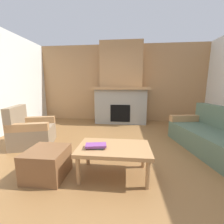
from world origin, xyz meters
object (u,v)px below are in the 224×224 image
couch (214,137)px  coffee_table (114,150)px  ottoman (47,163)px  fireplace (121,89)px  armchair (31,132)px

couch → coffee_table: couch is taller
couch → ottoman: (-2.79, -1.08, -0.09)m
fireplace → armchair: size_ratio=2.86×
couch → fireplace: bearing=131.1°
couch → coffee_table: 2.10m
ottoman → armchair: bearing=132.2°
couch → ottoman: size_ratio=3.69×
fireplace → couch: bearing=-48.9°
fireplace → ottoman: 3.51m
armchair → ottoman: 1.40m
fireplace → ottoman: bearing=-105.4°
armchair → coffee_table: size_ratio=0.94×
couch → ottoman: bearing=-158.8°
couch → ottoman: 3.00m
fireplace → coffee_table: fireplace is taller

